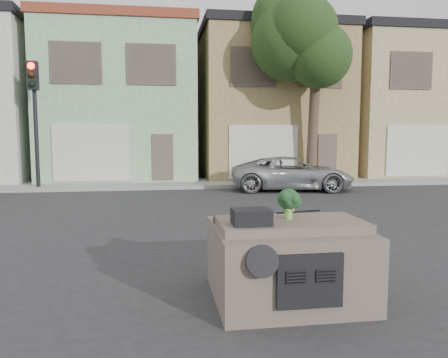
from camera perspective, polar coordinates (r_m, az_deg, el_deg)
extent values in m
plane|color=#303033|center=(9.12, 2.66, -8.44)|extent=(120.00, 120.00, 0.00)
cube|color=gray|center=(19.36, -3.39, -0.56)|extent=(40.00, 3.00, 0.15)
cube|color=#91BD90|center=(23.28, -13.10, 9.51)|extent=(7.20, 8.20, 7.55)
cube|color=#988250|center=(23.91, 5.39, 9.54)|extent=(7.20, 8.20, 7.55)
cube|color=tan|center=(26.72, 21.39, 8.78)|extent=(7.20, 8.20, 7.55)
imported|color=#A7AAAD|center=(17.77, 8.84, -1.45)|extent=(5.15, 2.95, 1.35)
cube|color=black|center=(18.78, -23.44, 6.33)|extent=(0.40, 0.40, 5.10)
cube|color=#244019|center=(19.75, 11.64, 11.59)|extent=(4.40, 4.00, 8.50)
cube|color=#68584C|center=(6.16, 8.21, -10.18)|extent=(2.00, 1.80, 1.12)
cube|color=black|center=(5.53, 3.58, -4.95)|extent=(0.48, 0.38, 0.20)
cube|color=black|center=(6.47, 9.70, -4.24)|extent=(0.69, 0.15, 0.02)
cube|color=#17381B|center=(5.93, 8.41, -3.16)|extent=(0.47, 0.47, 0.43)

